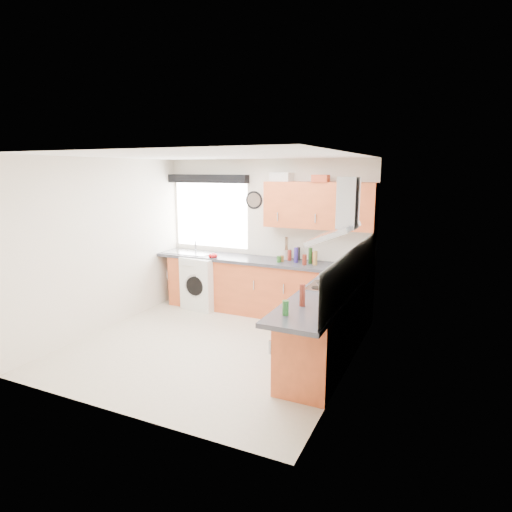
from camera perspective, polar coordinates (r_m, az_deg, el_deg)
The scene contains 37 objects.
ground_plane at distance 5.92m, azimuth -5.77°, elevation -11.80°, with size 3.60×3.60×0.00m, color beige.
ceiling at distance 5.44m, azimuth -6.30°, elevation 13.17°, with size 3.60×3.60×0.02m, color white.
wall_back at distance 7.13m, azimuth 1.36°, elevation 2.72°, with size 3.60×0.02×2.50m, color silver.
wall_front at distance 4.15m, azimuth -18.82°, elevation -4.26°, with size 3.60×0.02×2.50m, color silver.
wall_left at distance 6.64m, azimuth -19.53°, elevation 1.41°, with size 0.02×3.60×2.50m, color silver.
wall_right at distance 4.90m, azimuth 12.43°, elevation -1.56°, with size 0.02×3.60×2.50m, color silver.
window at distance 7.56m, azimuth -6.02°, elevation 5.44°, with size 1.40×0.02×1.10m, color silver.
window_blind at distance 7.44m, azimuth -6.48°, elevation 10.21°, with size 1.50×0.18×0.14m, color black.
splashback at distance 5.20m, azimuth 13.01°, elevation -1.62°, with size 0.01×3.00×0.54m, color white.
base_cab_back at distance 7.08m, azimuth -0.35°, elevation -4.13°, with size 3.00×0.58×0.86m, color #AF4923.
base_cab_corner at distance 6.59m, azimuth 12.40°, elevation -5.61°, with size 0.60×0.60×0.86m, color #AF4923.
base_cab_right at distance 5.34m, azimuth 9.32°, elevation -9.56°, with size 0.58×2.10×0.86m, color #AF4923.
worktop_back at distance 6.93m, azimuth 0.36°, elevation -0.61°, with size 3.60×0.62×0.05m, color #2D2E35.
worktop_right at distance 5.06m, azimuth 8.92°, elevation -5.29°, with size 0.62×2.42×0.05m, color #2D2E35.
sink at distance 7.55m, azimuth -8.88°, elevation 0.76°, with size 0.84×0.46×0.10m, color #9DA2AD, non-canonical shape.
oven at distance 5.48m, azimuth 9.65°, elevation -9.07°, with size 0.56×0.58×0.85m, color black.
hob_plate at distance 5.33m, azimuth 9.82°, elevation -4.10°, with size 0.52×0.52×0.01m, color #9DA2AD.
extractor_hood at distance 5.14m, azimuth 11.22°, elevation 4.98°, with size 0.52×0.78×0.66m, color #9DA2AD, non-canonical shape.
upper_cabinets at distance 6.58m, azimuth 8.44°, elevation 6.70°, with size 1.70×0.35×0.70m, color #AF4923.
washing_machine at distance 7.39m, azimuth -6.88°, elevation -3.43°, with size 0.61×0.59×0.89m, color silver.
wall_clock at distance 7.14m, azimuth -0.31°, elevation 7.46°, with size 0.30×0.30×0.04m, color black.
casserole at distance 6.86m, azimuth 3.47°, elevation 10.49°, with size 0.33×0.24×0.14m, color silver.
storage_box at distance 6.45m, azimuth 8.62°, elevation 10.19°, with size 0.23×0.20×0.11m, color #9D371C.
utensil_pot at distance 6.91m, azimuth 4.06°, elevation 0.18°, with size 0.11×0.11×0.15m, color #A08D83.
kitchen_roll at distance 5.82m, azimuth 12.48°, elevation -1.65°, with size 0.12×0.12×0.26m, color silver.
tomato_cluster at distance 7.07m, azimuth -5.76°, elevation 0.06°, with size 0.14×0.14×0.06m, color red, non-canonical shape.
jar_0 at distance 6.53m, azimuth 7.88°, elevation -0.27°, with size 0.07×0.07×0.21m, color #A17437.
jar_1 at distance 6.86m, azimuth 5.67°, elevation 0.33°, with size 0.06×0.06×0.21m, color black.
jar_2 at distance 6.50m, azimuth 6.48°, elevation -0.51°, with size 0.07×0.07×0.16m, color #5F1E14.
jar_3 at distance 6.73m, azimuth 3.46°, elevation -0.35°, with size 0.07×0.07×0.09m, color brown.
jar_4 at distance 6.78m, azimuth 7.68°, elevation -0.11°, with size 0.05×0.05×0.15m, color maroon.
jar_5 at distance 6.68m, azimuth 3.07°, elevation -0.43°, with size 0.07×0.07×0.10m, color #1F491A.
jar_6 at distance 6.62m, azimuth 7.26°, elevation 0.04°, with size 0.06×0.06×0.24m, color #1B3C15.
jar_7 at distance 6.81m, azimuth 4.49°, elevation 0.10°, with size 0.06×0.06×0.17m, color maroon.
jar_8 at distance 6.66m, azimuth 5.35°, elevation 0.12°, with size 0.06×0.06×0.24m, color navy.
bottle_0 at distance 4.55m, azimuth 6.20°, elevation -5.21°, with size 0.06×0.06×0.24m, color maroon.
bottle_1 at distance 4.27m, azimuth 3.96°, elevation -6.91°, with size 0.06×0.06×0.15m, color #205B24.
Camera 1 is at (2.79, -4.67, 2.32)m, focal length 30.00 mm.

